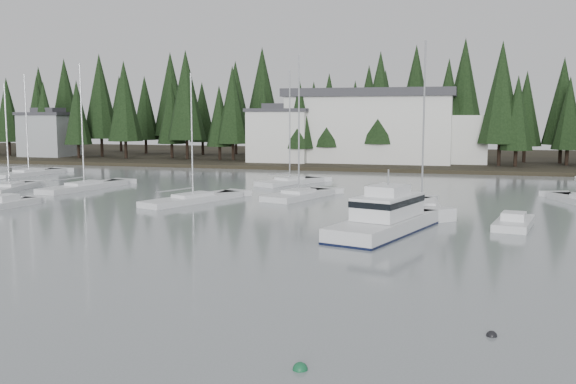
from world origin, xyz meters
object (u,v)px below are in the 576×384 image
at_px(house_west, 281,134).
at_px(sailboat_2, 290,183).
at_px(house_far_west, 49,133).
at_px(harbor_inn, 384,127).
at_px(runabout_0, 5,205).
at_px(sailboat_3, 421,209).
at_px(sailboat_9, 10,190).
at_px(sailboat_8, 84,188).
at_px(sailboat_4, 29,175).
at_px(sailboat_6, 299,197).
at_px(sailboat_5, 193,201).
at_px(runabout_1, 513,225).
at_px(cabin_cruiser_center, 385,222).

bearing_deg(house_west, sailboat_2, -72.00).
xyz_separation_m(house_far_west, harbor_inn, (57.04, 1.34, 1.37)).
relative_size(sailboat_2, runabout_0, 2.08).
distance_m(sailboat_3, runabout_0, 34.04).
bearing_deg(sailboat_9, house_west, -35.89).
bearing_deg(sailboat_8, house_west, -7.17).
bearing_deg(runabout_0, sailboat_8, 10.88).
height_order(sailboat_4, sailboat_6, sailboat_6).
relative_size(harbor_inn, sailboat_5, 2.53).
xyz_separation_m(sailboat_6, sailboat_8, (-22.94, 0.96, -0.01)).
bearing_deg(sailboat_9, sailboat_6, -98.12).
distance_m(house_far_west, runabout_1, 88.05).
relative_size(sailboat_3, sailboat_8, 1.05).
height_order(sailboat_2, sailboat_5, sailboat_2).
bearing_deg(runabout_0, sailboat_4, 40.02).
distance_m(sailboat_4, sailboat_8, 19.16).
distance_m(house_far_west, runabout_0, 60.82).
relative_size(house_west, sailboat_9, 0.85).
distance_m(sailboat_4, sailboat_6, 40.25).
height_order(sailboat_3, sailboat_6, sailboat_3).
bearing_deg(sailboat_5, runabout_1, -82.06).
distance_m(harbor_inn, sailboat_4, 49.99).
xyz_separation_m(sailboat_3, runabout_0, (-33.25, -7.28, 0.06)).
distance_m(cabin_cruiser_center, sailboat_4, 55.51).
bearing_deg(sailboat_2, sailboat_8, 145.04).
height_order(harbor_inn, sailboat_3, sailboat_3).
distance_m(harbor_inn, cabin_cruiser_center, 56.55).
relative_size(sailboat_2, sailboat_3, 0.93).
relative_size(harbor_inn, sailboat_6, 2.19).
height_order(house_far_west, sailboat_4, sailboat_4).
xyz_separation_m(house_far_west, sailboat_6, (54.33, -39.11, -4.33)).
relative_size(cabin_cruiser_center, sailboat_3, 0.83).
distance_m(house_west, runabout_0, 50.40).
bearing_deg(sailboat_4, sailboat_8, -119.80).
xyz_separation_m(sailboat_2, runabout_0, (-18.02, -23.29, 0.06)).
bearing_deg(sailboat_2, runabout_0, 169.24).
bearing_deg(sailboat_4, sailboat_9, -141.83).
xyz_separation_m(house_west, sailboat_5, (4.11, -42.23, -4.60)).
bearing_deg(sailboat_9, runabout_0, -155.29).
xyz_separation_m(harbor_inn, sailboat_9, (-32.16, -42.63, -5.72)).
height_order(sailboat_6, sailboat_9, sailboat_6).
bearing_deg(runabout_1, sailboat_4, 77.86).
bearing_deg(sailboat_9, cabin_cruiser_center, -121.05).
height_order(sailboat_6, runabout_0, sailboat_6).
bearing_deg(house_far_west, cabin_cruiser_center, -40.42).
bearing_deg(sailboat_2, house_far_west, 87.95).
relative_size(cabin_cruiser_center, sailboat_8, 0.87).
bearing_deg(sailboat_6, runabout_0, 137.08).
relative_size(sailboat_5, sailboat_8, 0.89).
relative_size(house_west, harbor_inn, 0.32).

